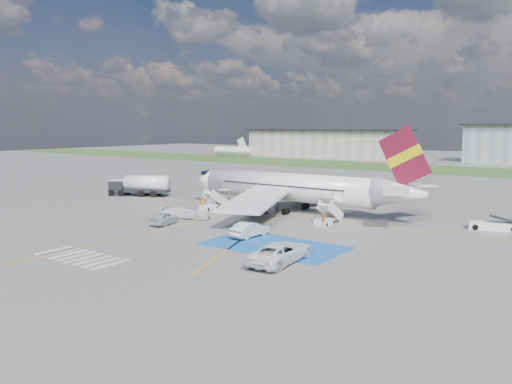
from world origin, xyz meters
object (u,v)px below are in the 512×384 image
car_silver_b (249,229)px  van_white_b (185,211)px  fuel_tanker (140,187)px  car_silver_a (165,218)px  belt_loader (494,226)px  airliner (296,188)px  gpu_cart (209,202)px  van_white_a (281,249)px

car_silver_b → van_white_b: bearing=-14.3°
fuel_tanker → car_silver_a: bearing=-59.1°
belt_loader → van_white_b: 37.03m
airliner → belt_loader: 24.99m
car_silver_a → car_silver_b: (12.29, 0.65, 0.06)m
airliner → car_silver_b: 16.99m
van_white_b → gpu_cart: bearing=5.8°
airliner → van_white_a: size_ratio=5.82×
fuel_tanker → gpu_cart: bearing=-32.0°
airliner → belt_loader: airliner is taller
van_white_b → car_silver_b: bearing=-122.1°
car_silver_b → airliner: bearing=-74.0°
gpu_cart → car_silver_a: size_ratio=0.55×
belt_loader → car_silver_a: (-32.78, -20.05, 0.33)m
gpu_cart → van_white_b: 8.89m
gpu_cart → fuel_tanker: bearing=-166.3°
fuel_tanker → gpu_cart: (17.60, -2.40, -0.67)m
car_silver_a → van_white_b: size_ratio=0.89×
belt_loader → van_white_b: size_ratio=1.20×
belt_loader → van_white_a: bearing=-134.5°
gpu_cart → car_silver_a: gpu_cart is taller
fuel_tanker → van_white_b: bearing=-51.3°
fuel_tanker → belt_loader: (54.47, 4.99, -1.04)m
van_white_a → airliner: bearing=-66.7°
fuel_tanker → belt_loader: fuel_tanker is taller
airliner → van_white_b: 15.57m
fuel_tanker → gpu_cart: size_ratio=4.26×
van_white_b → belt_loader: bearing=-81.1°
airliner → van_white_b: size_ratio=7.40×
gpu_cart → van_white_a: 30.66m
car_silver_b → van_white_a: 10.35m
gpu_cart → car_silver_b: 20.32m
belt_loader → car_silver_b: bearing=-155.5°
fuel_tanker → car_silver_a: fuel_tanker is taller
airliner → car_silver_a: 18.98m
car_silver_b → van_white_a: van_white_a is taller
car_silver_a → van_white_a: (20.47, -5.67, 0.43)m
van_white_a → car_silver_a: bearing=-20.7°
belt_loader → car_silver_b: belt_loader is taller
airliner → car_silver_a: (-8.16, -16.93, -2.63)m
airliner → fuel_tanker: 29.97m
gpu_cart → car_silver_a: bearing=-50.6°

